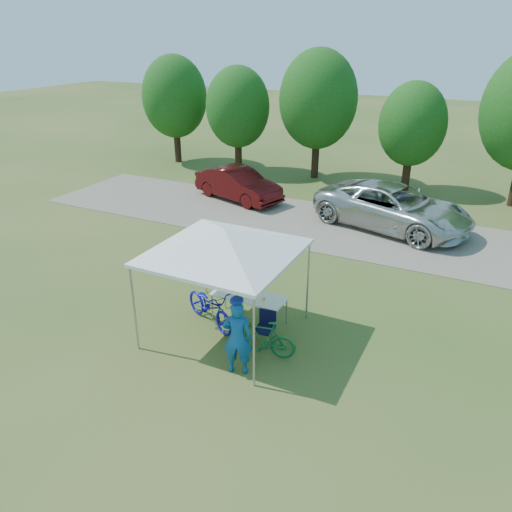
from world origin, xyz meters
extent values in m
plane|color=#2D5119|center=(0.00, 0.00, 0.00)|extent=(100.00, 100.00, 0.00)
cube|color=gray|center=(0.00, 8.00, 0.01)|extent=(24.00, 5.00, 0.02)
cylinder|color=#A5A5AA|center=(-1.50, -1.50, 1.05)|extent=(0.05, 0.05, 2.10)
cylinder|color=#A5A5AA|center=(1.50, -1.50, 1.05)|extent=(0.05, 0.05, 2.10)
cylinder|color=#A5A5AA|center=(-1.50, 1.50, 1.05)|extent=(0.05, 0.05, 2.10)
cylinder|color=#A5A5AA|center=(1.50, 1.50, 1.05)|extent=(0.05, 0.05, 2.10)
cube|color=white|center=(0.00, 0.00, 2.14)|extent=(3.15, 3.15, 0.08)
pyramid|color=white|center=(0.00, 0.00, 2.73)|extent=(4.53, 4.53, 0.55)
cylinder|color=#382314|center=(-11.00, 14.00, 0.94)|extent=(0.36, 0.36, 1.89)
ellipsoid|color=#144711|center=(-11.00, 14.00, 3.51)|extent=(3.46, 3.46, 4.32)
cylinder|color=#382314|center=(-7.00, 13.70, 0.88)|extent=(0.36, 0.36, 1.75)
ellipsoid|color=#144711|center=(-7.00, 13.70, 3.25)|extent=(3.20, 3.20, 4.00)
cylinder|color=#382314|center=(-3.00, 14.30, 1.01)|extent=(0.36, 0.36, 2.03)
ellipsoid|color=#144711|center=(-3.00, 14.30, 3.77)|extent=(3.71, 3.71, 4.64)
cylinder|color=#382314|center=(1.50, 14.10, 0.80)|extent=(0.36, 0.36, 1.61)
ellipsoid|color=#144711|center=(1.50, 14.10, 2.99)|extent=(2.94, 2.94, 3.68)
cube|color=white|center=(0.27, 0.68, 0.74)|extent=(1.86, 0.77, 0.04)
cylinder|color=#A5A5AA|center=(-0.60, 0.35, 0.36)|extent=(0.04, 0.04, 0.72)
cylinder|color=#A5A5AA|center=(1.15, 0.35, 0.36)|extent=(0.04, 0.04, 0.72)
cylinder|color=#A5A5AA|center=(-0.60, 1.01, 0.36)|extent=(0.04, 0.04, 0.72)
cylinder|color=#A5A5AA|center=(1.15, 1.01, 0.36)|extent=(0.04, 0.04, 0.72)
cube|color=black|center=(1.03, -0.03, 0.39)|extent=(0.45, 0.45, 0.04)
cube|color=black|center=(1.03, 0.17, 0.61)|extent=(0.42, 0.08, 0.41)
cylinder|color=#A5A5AA|center=(0.84, -0.22, 0.18)|extent=(0.02, 0.02, 0.37)
cylinder|color=#A5A5AA|center=(1.21, -0.22, 0.18)|extent=(0.02, 0.02, 0.37)
cylinder|color=#A5A5AA|center=(0.84, 0.15, 0.18)|extent=(0.02, 0.02, 0.37)
cylinder|color=#A5A5AA|center=(1.21, 0.15, 0.18)|extent=(0.02, 0.02, 0.37)
cube|color=white|center=(-0.09, 0.68, 0.91)|extent=(0.45, 0.30, 0.30)
cube|color=white|center=(-0.09, 0.68, 1.08)|extent=(0.47, 0.32, 0.04)
cylinder|color=yellow|center=(0.70, 0.63, 0.79)|extent=(0.07, 0.07, 0.05)
imported|color=#114E92|center=(0.97, -1.22, 0.86)|extent=(0.73, 0.59, 1.72)
imported|color=#1313A8|center=(-0.56, 0.18, 0.50)|extent=(2.00, 1.43, 1.00)
imported|color=#186C37|center=(1.20, -0.45, 0.45)|extent=(1.56, 0.71, 0.90)
imported|color=silver|center=(2.01, 8.90, 0.82)|extent=(6.27, 4.10, 1.60)
imported|color=#450B0B|center=(-4.69, 9.37, 0.70)|extent=(4.39, 2.62, 1.37)
camera|label=1|loc=(5.24, -8.95, 6.74)|focal=35.00mm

